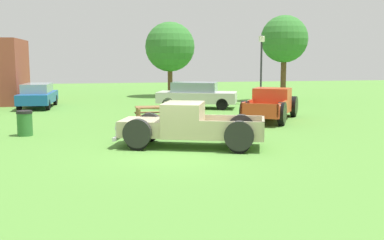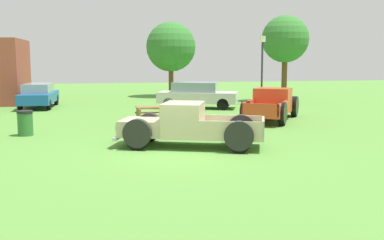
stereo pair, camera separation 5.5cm
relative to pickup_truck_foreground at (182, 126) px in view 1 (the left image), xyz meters
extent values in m
plane|color=#548C38|center=(-0.41, -0.97, -0.70)|extent=(80.00, 80.00, 0.00)
cube|color=#C6B793|center=(-1.21, 0.44, -0.07)|extent=(1.85, 1.86, 0.53)
cube|color=silver|center=(-1.90, 0.69, -0.07)|extent=(0.50, 1.25, 0.44)
sphere|color=silver|center=(-2.08, 0.13, -0.05)|extent=(0.19, 0.19, 0.19)
sphere|color=silver|center=(-1.69, 1.23, -0.05)|extent=(0.19, 0.19, 0.19)
cube|color=#C6B793|center=(0.06, -0.02, 0.22)|extent=(1.72, 1.93, 1.10)
cube|color=#8C9EA8|center=(-0.49, 0.18, 0.46)|extent=(0.51, 1.32, 0.49)
cube|color=#C6B793|center=(1.59, -0.58, -0.29)|extent=(2.44, 2.20, 0.10)
cube|color=#C6B793|center=(1.33, -1.29, 0.02)|extent=(1.92, 0.76, 0.53)
cube|color=#C6B793|center=(1.85, 0.14, 0.02)|extent=(1.92, 0.76, 0.53)
cube|color=#C6B793|center=(2.50, -0.91, 0.02)|extent=(0.62, 1.53, 0.53)
cylinder|color=black|center=(-1.48, -0.32, -0.34)|extent=(0.76, 0.45, 0.73)
cylinder|color=#B7B7BC|center=(-1.49, -0.33, -0.34)|extent=(0.35, 0.32, 0.29)
cylinder|color=black|center=(-1.48, -0.32, -0.15)|extent=(0.96, 0.57, 0.92)
cylinder|color=black|center=(-0.93, 1.20, -0.34)|extent=(0.76, 0.45, 0.73)
cylinder|color=#B7B7BC|center=(-0.93, 1.20, -0.34)|extent=(0.35, 0.32, 0.29)
cylinder|color=black|center=(-0.93, 1.20, -0.15)|extent=(0.96, 0.57, 0.92)
cylinder|color=black|center=(1.54, -1.42, -0.34)|extent=(0.76, 0.45, 0.73)
cylinder|color=#B7B7BC|center=(1.54, -1.43, -0.34)|extent=(0.35, 0.32, 0.29)
cylinder|color=black|center=(1.54, -1.42, -0.15)|extent=(0.96, 0.57, 0.92)
cylinder|color=black|center=(2.09, 0.10, -0.34)|extent=(0.76, 0.45, 0.73)
cylinder|color=#B7B7BC|center=(2.09, 0.11, -0.34)|extent=(0.35, 0.32, 0.29)
cylinder|color=black|center=(2.09, 0.10, -0.15)|extent=(0.96, 0.57, 0.92)
cube|color=silver|center=(-1.94, 0.70, -0.37)|extent=(0.69, 1.68, 0.12)
cube|color=#D14723|center=(6.17, 6.98, -0.06)|extent=(2.04, 2.04, 0.54)
cube|color=silver|center=(6.57, 7.61, -0.06)|extent=(1.16, 0.77, 0.45)
sphere|color=silver|center=(6.06, 7.91, -0.03)|extent=(0.20, 0.20, 0.20)
sphere|color=silver|center=(7.06, 7.27, -0.03)|extent=(0.20, 0.20, 0.20)
cube|color=#D14723|center=(5.43, 5.82, 0.23)|extent=(2.06, 1.95, 1.13)
cube|color=#8C9EA8|center=(5.75, 6.33, 0.48)|extent=(1.21, 0.80, 0.50)
cube|color=#D14723|center=(4.53, 4.42, -0.28)|extent=(2.49, 2.61, 0.10)
cube|color=#D14723|center=(3.87, 4.84, 0.04)|extent=(1.18, 1.77, 0.54)
cube|color=#D14723|center=(5.18, 4.00, 0.04)|extent=(1.18, 1.77, 0.54)
cube|color=#D14723|center=(3.99, 3.59, 0.04)|extent=(1.42, 0.95, 0.54)
cylinder|color=black|center=(5.47, 7.42, -0.33)|extent=(0.58, 0.74, 0.74)
cylinder|color=#B7B7BC|center=(5.47, 7.43, -0.33)|extent=(0.36, 0.38, 0.30)
cylinder|color=black|center=(5.47, 7.42, -0.14)|extent=(0.74, 0.94, 0.94)
cylinder|color=black|center=(6.86, 6.53, -0.33)|extent=(0.58, 0.74, 0.74)
cylinder|color=#B7B7BC|center=(6.87, 6.53, -0.33)|extent=(0.36, 0.38, 0.30)
cylinder|color=black|center=(6.86, 6.53, -0.14)|extent=(0.74, 0.94, 0.94)
cylinder|color=black|center=(3.70, 4.66, -0.33)|extent=(0.58, 0.74, 0.74)
cylinder|color=#B7B7BC|center=(3.69, 4.67, -0.33)|extent=(0.36, 0.38, 0.30)
cylinder|color=black|center=(3.70, 4.66, -0.14)|extent=(0.74, 0.94, 0.94)
cylinder|color=black|center=(5.09, 3.77, -0.33)|extent=(0.58, 0.74, 0.74)
cylinder|color=#B7B7BC|center=(5.09, 3.77, -0.33)|extent=(0.36, 0.38, 0.30)
cylinder|color=black|center=(5.09, 3.77, -0.14)|extent=(0.74, 0.94, 0.94)
cube|color=silver|center=(6.59, 7.64, -0.37)|extent=(1.55, 1.05, 0.12)
cube|color=silver|center=(2.97, 11.35, -0.06)|extent=(4.89, 3.33, 0.62)
cube|color=#7F939E|center=(2.82, 11.40, 0.53)|extent=(2.92, 2.35, 0.57)
cylinder|color=black|center=(4.70, 11.58, -0.37)|extent=(0.69, 0.42, 0.66)
cylinder|color=black|center=(4.12, 10.04, -0.37)|extent=(0.69, 0.42, 0.66)
cylinder|color=black|center=(1.82, 12.66, -0.37)|extent=(0.69, 0.42, 0.66)
cylinder|color=black|center=(1.24, 11.12, -0.37)|extent=(0.69, 0.42, 0.66)
cube|color=#195699|center=(-6.13, 13.50, -0.10)|extent=(1.97, 4.35, 0.58)
cube|color=#7F939E|center=(-6.13, 13.35, 0.46)|extent=(1.59, 2.46, 0.53)
cylinder|color=black|center=(-6.82, 14.98, -0.39)|extent=(0.23, 0.63, 0.62)
cylinder|color=black|center=(-5.27, 14.90, -0.39)|extent=(0.23, 0.63, 0.62)
cylinder|color=black|center=(-6.98, 12.09, -0.39)|extent=(0.23, 0.63, 0.62)
cylinder|color=black|center=(-5.43, 12.01, -0.39)|extent=(0.23, 0.63, 0.62)
cube|color=#2D2D33|center=(7.34, 12.67, -0.58)|extent=(0.36, 0.36, 0.25)
cylinder|color=#2D2D33|center=(7.34, 12.67, 1.37)|extent=(0.12, 0.12, 3.63)
cube|color=#F2EACC|center=(7.34, 12.67, 3.36)|extent=(0.28, 0.28, 0.36)
cone|color=#2D2D33|center=(7.34, 12.67, 3.54)|extent=(0.32, 0.32, 0.14)
cube|color=olive|center=(-0.16, 5.45, 0.05)|extent=(1.81, 0.81, 0.06)
cube|color=olive|center=(-0.17, 6.05, -0.25)|extent=(1.80, 0.29, 0.05)
cube|color=olive|center=(-0.16, 4.85, -0.25)|extent=(1.80, 0.29, 0.05)
cube|color=olive|center=(0.64, 5.46, -0.33)|extent=(0.09, 1.40, 0.75)
cube|color=olive|center=(-0.96, 5.45, -0.33)|extent=(0.09, 1.40, 0.75)
cylinder|color=#2D6B2D|center=(-5.42, 3.33, -0.28)|extent=(0.56, 0.56, 0.85)
cylinder|color=black|center=(-5.42, 3.33, 0.20)|extent=(0.59, 0.59, 0.10)
cylinder|color=brown|center=(9.48, 14.24, 0.79)|extent=(0.36, 0.36, 2.97)
sphere|color=#33752D|center=(9.48, 14.24, 3.44)|extent=(3.10, 3.10, 3.10)
cylinder|color=brown|center=(2.70, 19.70, 0.46)|extent=(0.36, 0.36, 2.33)
sphere|color=#33752D|center=(2.70, 19.70, 3.01)|extent=(3.69, 3.69, 3.69)
camera|label=1|loc=(-2.69, -14.90, 2.25)|focal=43.41mm
camera|label=2|loc=(-2.64, -14.91, 2.25)|focal=43.41mm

